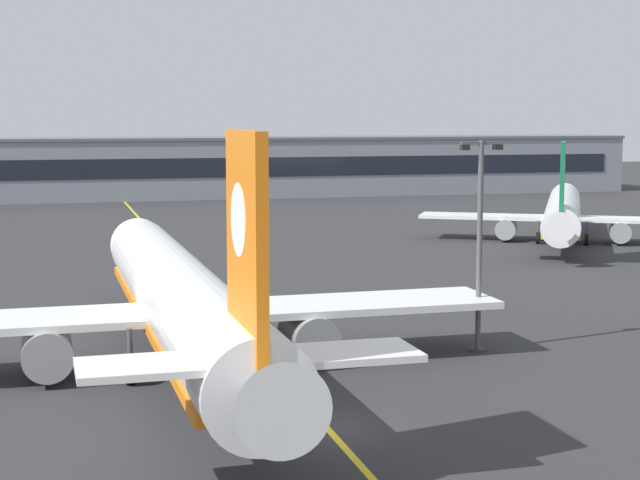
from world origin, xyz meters
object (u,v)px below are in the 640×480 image
(airliner_foreground, at_px, (181,301))
(airliner_background, at_px, (563,213))
(apron_lamp_post, at_px, (480,241))
(safety_cone_by_nose_gear, at_px, (174,305))

(airliner_foreground, height_order, airliner_background, airliner_foreground)
(airliner_foreground, xyz_separation_m, apron_lamp_post, (15.34, 0.20, 2.35))
(airliner_background, bearing_deg, safety_cone_by_nose_gear, -148.91)
(airliner_foreground, distance_m, safety_cone_by_nose_gear, 16.03)
(apron_lamp_post, xyz_separation_m, safety_cone_by_nose_gear, (-13.88, 15.46, -5.47))
(apron_lamp_post, bearing_deg, safety_cone_by_nose_gear, 131.91)
(airliner_foreground, relative_size, airliner_background, 1.28)
(apron_lamp_post, bearing_deg, airliner_foreground, -179.26)
(safety_cone_by_nose_gear, bearing_deg, apron_lamp_post, -48.09)
(airliner_foreground, bearing_deg, apron_lamp_post, 0.74)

